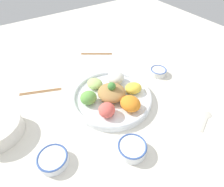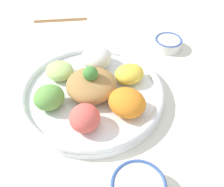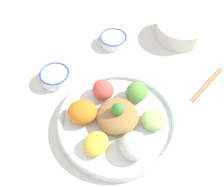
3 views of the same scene
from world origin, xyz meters
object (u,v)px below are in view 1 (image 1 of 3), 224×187
at_px(chopsticks_pair_far, 96,53).
at_px(serving_spoon_main, 206,118).
at_px(rice_bowl_blue, 53,159).
at_px(chopsticks_pair_near, 41,91).
at_px(salad_platter, 112,96).
at_px(sauce_bowl_red, 158,71).
at_px(sauce_bowl_dark, 132,148).

bearing_deg(chopsticks_pair_far, serving_spoon_main, 134.29).
height_order(rice_bowl_blue, chopsticks_pair_near, rice_bowl_blue).
bearing_deg(rice_bowl_blue, serving_spoon_main, 74.29).
bearing_deg(chopsticks_pair_near, salad_platter, -20.85).
distance_m(sauce_bowl_red, chopsticks_pair_far, 0.42).
bearing_deg(salad_platter, rice_bowl_blue, -67.08).
bearing_deg(salad_platter, sauce_bowl_dark, -18.23).
height_order(chopsticks_pair_far, serving_spoon_main, chopsticks_pair_far).
relative_size(sauce_bowl_red, rice_bowl_blue, 0.80).
distance_m(chopsticks_pair_near, serving_spoon_main, 0.81).
bearing_deg(sauce_bowl_dark, chopsticks_pair_far, 160.88).
distance_m(rice_bowl_blue, chopsticks_pair_far, 0.75).
xyz_separation_m(salad_platter, sauce_bowl_red, (-0.03, 0.33, -0.01)).
bearing_deg(rice_bowl_blue, salad_platter, 112.92).
xyz_separation_m(salad_platter, chopsticks_pair_near, (-0.25, -0.28, -0.02)).
xyz_separation_m(salad_platter, rice_bowl_blue, (0.15, -0.36, -0.01)).
bearing_deg(chopsticks_pair_far, chopsticks_pair_near, 53.86).
relative_size(salad_platter, rice_bowl_blue, 3.47).
height_order(salad_platter, serving_spoon_main, salad_platter).
bearing_deg(rice_bowl_blue, sauce_bowl_red, 104.47).
distance_m(salad_platter, rice_bowl_blue, 0.39).
xyz_separation_m(rice_bowl_blue, sauce_bowl_dark, (0.12, 0.27, 0.00)).
bearing_deg(sauce_bowl_red, chopsticks_pair_far, -154.01).
height_order(sauce_bowl_red, chopsticks_pair_far, sauce_bowl_red).
bearing_deg(sauce_bowl_red, salad_platter, -85.36).
xyz_separation_m(chopsticks_pair_far, serving_spoon_main, (0.74, 0.14, -0.00)).
xyz_separation_m(rice_bowl_blue, chopsticks_pair_near, (-0.40, 0.08, -0.02)).
height_order(salad_platter, rice_bowl_blue, salad_platter).
bearing_deg(salad_platter, serving_spoon_main, 40.88).
distance_m(salad_platter, sauce_bowl_dark, 0.29).
bearing_deg(chopsticks_pair_far, salad_platter, 103.79).
relative_size(sauce_bowl_dark, serving_spoon_main, 0.84).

